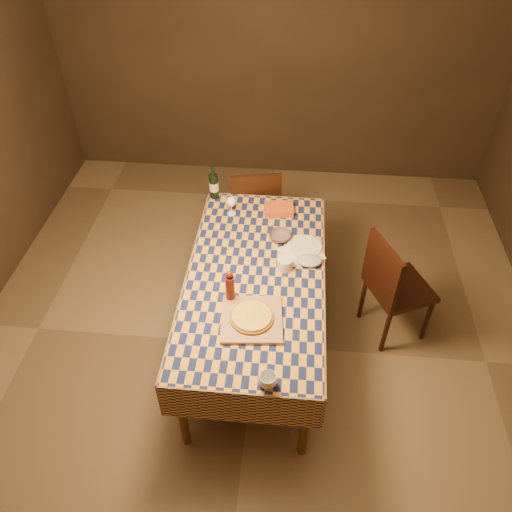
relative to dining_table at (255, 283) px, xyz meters
The scene contains 16 objects.
room 0.66m from the dining_table, ahead, with size 5.00×5.10×2.70m.
dining_table is the anchor object (origin of this frame).
cutting_board 0.41m from the dining_table, 87.84° to the right, with size 0.37×0.37×0.02m, color #A7704E.
pizza 0.42m from the dining_table, 87.84° to the right, with size 0.29×0.29×0.03m.
pepper_mill 0.34m from the dining_table, 120.19° to the right, with size 0.07×0.07×0.25m.
bowl 0.43m from the dining_table, 69.62° to the left, with size 0.16×0.16×0.05m, color #644754.
wine_glass 0.72m from the dining_table, 110.65° to the left, with size 0.08×0.08×0.16m.
wine_bottle 0.97m from the dining_table, 115.52° to the left, with size 0.08×0.08×0.30m.
deli_tub 0.24m from the dining_table, 22.37° to the left, with size 0.10×0.10×0.09m, color silver.
takeout_container 0.73m from the dining_table, 80.60° to the left, with size 0.22×0.16×0.06m, color #C25019.
white_plate 0.46m from the dining_table, 44.09° to the left, with size 0.25×0.25×0.01m, color silver.
tumbler 0.87m from the dining_table, 80.09° to the right, with size 0.10×0.10×0.08m, color silver.
flour_patch 0.40m from the dining_table, 38.90° to the left, with size 0.29×0.22×0.00m, color silver.
flour_bag 0.41m from the dining_table, 22.81° to the left, with size 0.18×0.13×0.05m, color #97AAC2.
chair_far 1.10m from the dining_table, 95.64° to the left, with size 0.50×0.50×0.93m.
chair_right 1.03m from the dining_table, 13.93° to the left, with size 0.56×0.56×0.93m.
Camera 1 is at (0.22, -2.39, 3.16)m, focal length 35.00 mm.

